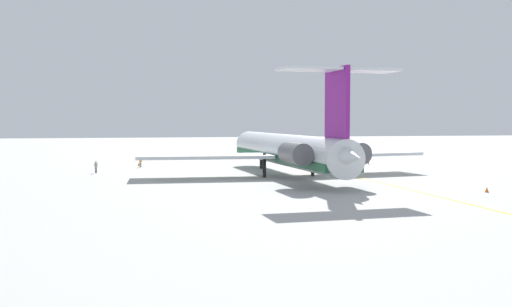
{
  "coord_description": "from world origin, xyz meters",
  "views": [
    {
      "loc": [
        -79.14,
        27.09,
        7.42
      ],
      "look_at": [
        -5.24,
        12.15,
        3.01
      ],
      "focal_mm": 40.68,
      "sensor_mm": 36.0,
      "label": 1
    }
  ],
  "objects": [
    {
      "name": "safety_cone_wingtip",
      "position": [
        15.61,
        27.16,
        0.28
      ],
      "size": [
        0.4,
        0.4,
        0.55
      ],
      "primitive_type": "cone",
      "color": "#EA590F",
      "rests_on": "ground"
    },
    {
      "name": "ground",
      "position": [
        0.0,
        0.0,
        0.0
      ],
      "size": [
        329.15,
        329.15,
        0.0
      ],
      "primitive_type": "plane",
      "color": "#ADADA8"
    },
    {
      "name": "ground_crew_near_tail",
      "position": [
        11.99,
        -10.57,
        1.05
      ],
      "size": [
        0.32,
        0.32,
        1.66
      ],
      "rotation": [
        0.0,
        0.0,
        0.8
      ],
      "color": "black",
      "rests_on": "ground"
    },
    {
      "name": "ground_crew_portside",
      "position": [
        12.67,
        26.91,
        1.08
      ],
      "size": [
        0.27,
        0.43,
        1.7
      ],
      "rotation": [
        0.0,
        0.0,
        6.2
      ],
      "color": "black",
      "rests_on": "ground"
    },
    {
      "name": "safety_cone_tail",
      "position": [
        -26.16,
        -7.71,
        0.28
      ],
      "size": [
        0.4,
        0.4,
        0.55
      ],
      "primitive_type": "cone",
      "color": "#EA590F",
      "rests_on": "ground"
    },
    {
      "name": "ground_crew_near_nose",
      "position": [
        3.8,
        33.01,
        1.08
      ],
      "size": [
        0.27,
        0.43,
        1.71
      ],
      "rotation": [
        0.0,
        0.0,
        3.36
      ],
      "color": "black",
      "rests_on": "ground"
    },
    {
      "name": "safety_cone_nose",
      "position": [
        19.96,
        -5.16,
        0.28
      ],
      "size": [
        0.4,
        0.4,
        0.55
      ],
      "primitive_type": "cone",
      "color": "#EA590F",
      "rests_on": "ground"
    },
    {
      "name": "taxiway_centreline",
      "position": [
        -5.24,
        -0.46,
        0.0
      ],
      "size": [
        107.08,
        3.49,
        0.01
      ],
      "primitive_type": "cube",
      "rotation": [
        0.0,
        0.0,
        0.03
      ],
      "color": "gold",
      "rests_on": "ground"
    },
    {
      "name": "main_jetliner",
      "position": [
        -6.48,
        8.06,
        3.5
      ],
      "size": [
        44.04,
        39.04,
        12.82
      ],
      "rotation": [
        0.0,
        0.0,
        0.07
      ],
      "color": "silver",
      "rests_on": "ground"
    }
  ]
}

